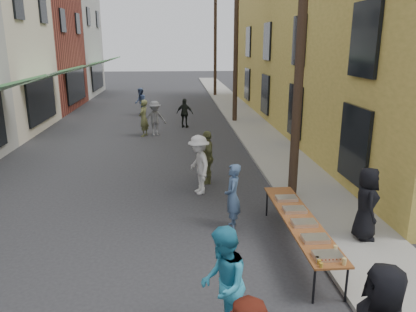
{
  "coord_description": "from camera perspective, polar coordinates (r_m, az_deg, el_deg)",
  "views": [
    {
      "loc": [
        0.97,
        -7.94,
        4.4
      ],
      "look_at": [
        1.84,
        3.15,
        1.3
      ],
      "focal_mm": 35.0,
      "sensor_mm": 36.0,
      "label": 1
    }
  ],
  "objects": [
    {
      "name": "guest_front_b",
      "position": [
        9.87,
        3.48,
        -5.74
      ],
      "size": [
        0.48,
        0.65,
        1.64
      ],
      "primitive_type": "imported",
      "rotation": [
        0.0,
        0.0,
        -1.73
      ],
      "color": "#445E83",
      "rests_on": "ground"
    },
    {
      "name": "passerby_right",
      "position": [
        20.0,
        -9.04,
        5.28
      ],
      "size": [
        0.61,
        0.75,
        1.79
      ],
      "primitive_type": "imported",
      "rotation": [
        0.0,
        0.0,
        4.39
      ],
      "color": "#61643A",
      "rests_on": "ground"
    },
    {
      "name": "catering_tray_sausage",
      "position": [
        7.65,
        16.46,
        -13.29
      ],
      "size": [
        0.5,
        0.33,
        0.08
      ],
      "primitive_type": "cube",
      "color": "maroon",
      "rests_on": "serving_table"
    },
    {
      "name": "utility_pole_far",
      "position": [
        35.1,
        1.03,
        15.73
      ],
      "size": [
        0.26,
        0.26,
        9.0
      ],
      "primitive_type": "cylinder",
      "color": "#2D2116",
      "rests_on": "ground"
    },
    {
      "name": "passerby_mid",
      "position": [
        21.89,
        -3.28,
        6.03
      ],
      "size": [
        0.99,
        0.67,
        1.56
      ],
      "primitive_type": "imported",
      "rotation": [
        0.0,
        0.0,
        2.8
      ],
      "color": "black",
      "rests_on": "ground"
    },
    {
      "name": "ground",
      "position": [
        9.13,
        -10.29,
        -13.52
      ],
      "size": [
        120.0,
        120.0,
        0.0
      ],
      "primitive_type": "plane",
      "color": "#28282B",
      "rests_on": "ground"
    },
    {
      "name": "serving_table",
      "position": [
        9.07,
        12.77,
        -8.82
      ],
      "size": [
        0.7,
        4.0,
        0.75
      ],
      "color": "brown",
      "rests_on": "ground"
    },
    {
      "name": "condiment_jar_b",
      "position": [
        7.41,
        15.38,
        -14.18
      ],
      "size": [
        0.07,
        0.07,
        0.08
      ],
      "primitive_type": "cylinder",
      "color": "#A57F26",
      "rests_on": "serving_table"
    },
    {
      "name": "utility_pole_near",
      "position": [
        11.43,
        12.96,
        15.69
      ],
      "size": [
        0.26,
        0.26,
        9.0
      ],
      "primitive_type": "cylinder",
      "color": "#2D2116",
      "rests_on": "ground"
    },
    {
      "name": "passerby_left",
      "position": [
        20.1,
        -7.47,
        5.27
      ],
      "size": [
        1.24,
        0.95,
        1.7
      ],
      "primitive_type": "imported",
      "rotation": [
        0.0,
        0.0,
        0.33
      ],
      "color": "slate",
      "rests_on": "ground"
    },
    {
      "name": "guest_front_d",
      "position": [
        12.12,
        -1.29,
        -1.23
      ],
      "size": [
        0.96,
        1.3,
        1.79
      ],
      "primitive_type": "imported",
      "rotation": [
        0.0,
        0.0,
        -1.29
      ],
      "color": "silver",
      "rests_on": "ground"
    },
    {
      "name": "catering_tray_buns",
      "position": [
        8.78,
        13.37,
        -9.15
      ],
      "size": [
        0.5,
        0.33,
        0.08
      ],
      "primitive_type": "cube",
      "color": "tan",
      "rests_on": "serving_table"
    },
    {
      "name": "guest_front_c",
      "position": [
        6.39,
        2.12,
        -17.58
      ],
      "size": [
        0.81,
        0.98,
        1.82
      ],
      "primitive_type": "imported",
      "rotation": [
        0.0,
        0.0,
        -1.72
      ],
      "color": "teal",
      "rests_on": "ground"
    },
    {
      "name": "guest_front_e",
      "position": [
        13.05,
        -0.12,
        -0.15
      ],
      "size": [
        0.5,
        1.04,
        1.73
      ],
      "primitive_type": "imported",
      "rotation": [
        0.0,
        0.0,
        -1.49
      ],
      "color": "#64693C",
      "rests_on": "ground"
    },
    {
      "name": "cup_stack",
      "position": [
        7.51,
        18.63,
        -13.88
      ],
      "size": [
        0.08,
        0.08,
        0.12
      ],
      "primitive_type": "cylinder",
      "color": "tan",
      "rests_on": "serving_table"
    },
    {
      "name": "building_ochre",
      "position": [
        24.17,
        21.18,
        16.0
      ],
      "size": [
        10.0,
        28.0,
        10.0
      ],
      "primitive_type": "cube",
      "color": "#A8933C",
      "rests_on": "ground"
    },
    {
      "name": "server",
      "position": [
        9.81,
        21.38,
        -6.23
      ],
      "size": [
        0.68,
        0.91,
        1.68
      ],
      "primitive_type": "imported",
      "rotation": [
        0.0,
        0.0,
        1.37
      ],
      "color": "black",
      "rests_on": "sidewalk"
    },
    {
      "name": "utility_pole_mid",
      "position": [
        23.18,
        3.95,
        15.78
      ],
      "size": [
        0.26,
        0.26,
        9.0
      ],
      "primitive_type": "cylinder",
      "color": "#2D2116",
      "rests_on": "ground"
    },
    {
      "name": "condiment_jar_a",
      "position": [
        7.33,
        15.64,
        -14.56
      ],
      "size": [
        0.07,
        0.07,
        0.08
      ],
      "primitive_type": "cylinder",
      "color": "#A57F26",
      "rests_on": "serving_table"
    },
    {
      "name": "catering_tray_foil_b",
      "position": [
        8.19,
        14.86,
        -11.16
      ],
      "size": [
        0.5,
        0.33,
        0.08
      ],
      "primitive_type": "cube",
      "color": "#B2B2B7",
      "rests_on": "serving_table"
    },
    {
      "name": "passerby_far",
      "position": [
        25.99,
        -9.45,
        7.53
      ],
      "size": [
        0.83,
        0.96,
        1.72
      ],
      "primitive_type": "imported",
      "rotation": [
        0.0,
        0.0,
        4.95
      ],
      "color": "#445884",
      "rests_on": "ground"
    },
    {
      "name": "condiment_jar_c",
      "position": [
        7.5,
        15.12,
        -13.82
      ],
      "size": [
        0.07,
        0.07,
        0.08
      ],
      "primitive_type": "cylinder",
      "color": "#A57F26",
      "rests_on": "serving_table"
    },
    {
      "name": "catering_tray_buns_end",
      "position": [
        10.01,
        10.97,
        -5.86
      ],
      "size": [
        0.5,
        0.33,
        0.08
      ],
      "primitive_type": "cube",
      "color": "tan",
      "rests_on": "serving_table"
    },
    {
      "name": "catering_tray_foil_d",
      "position": [
        9.39,
        12.09,
        -7.4
      ],
      "size": [
        0.5,
        0.33,
        0.08
      ],
      "primitive_type": "cube",
      "color": "#B2B2B7",
      "rests_on": "serving_table"
    },
    {
      "name": "sidewalk",
      "position": [
        23.69,
        5.43,
        4.92
      ],
      "size": [
        2.2,
        60.0,
        0.1
      ],
      "primitive_type": "cube",
      "color": "gray",
      "rests_on": "ground"
    }
  ]
}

